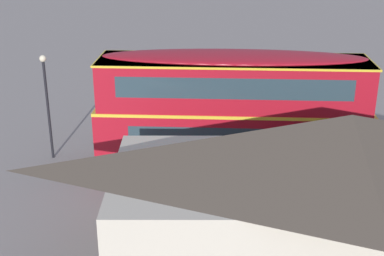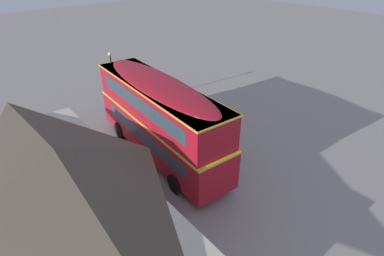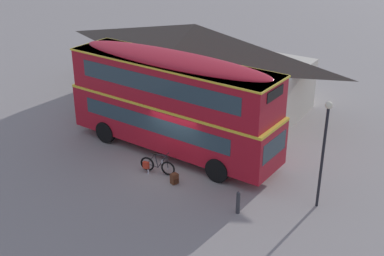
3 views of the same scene
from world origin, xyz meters
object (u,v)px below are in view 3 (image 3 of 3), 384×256
at_px(backpack_on_ground, 174,178).
at_px(kerb_bollard, 238,202).
at_px(water_bottle_clear_plastic, 148,171).
at_px(street_lamp, 324,143).
at_px(double_decker_bus, 172,100).
at_px(touring_bicycle, 156,165).

xyz_separation_m(backpack_on_ground, kerb_bollard, (3.32, -0.63, 0.24)).
height_order(backpack_on_ground, water_bottle_clear_plastic, backpack_on_ground).
height_order(street_lamp, kerb_bollard, street_lamp).
bearing_deg(kerb_bollard, backpack_on_ground, 169.28).
height_order(backpack_on_ground, kerb_bollard, kerb_bollard).
relative_size(double_decker_bus, kerb_bollard, 11.20).
relative_size(touring_bicycle, kerb_bollard, 1.76).
distance_m(backpack_on_ground, street_lamp, 6.49).
relative_size(backpack_on_ground, water_bottle_clear_plastic, 2.12).
bearing_deg(kerb_bollard, street_lamp, 39.41).
xyz_separation_m(backpack_on_ground, street_lamp, (5.81, 1.43, 2.51)).
height_order(touring_bicycle, street_lamp, street_lamp).
bearing_deg(water_bottle_clear_plastic, touring_bicycle, 43.14).
bearing_deg(backpack_on_ground, street_lamp, 13.78).
distance_m(double_decker_bus, kerb_bollard, 6.31).
bearing_deg(backpack_on_ground, kerb_bollard, -10.72).
bearing_deg(street_lamp, backpack_on_ground, -166.22).
distance_m(double_decker_bus, touring_bicycle, 3.20).
xyz_separation_m(touring_bicycle, street_lamp, (7.00, 1.06, 2.41)).
bearing_deg(touring_bicycle, double_decker_bus, 102.96).
bearing_deg(street_lamp, kerb_bollard, -140.59).
height_order(water_bottle_clear_plastic, kerb_bollard, kerb_bollard).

